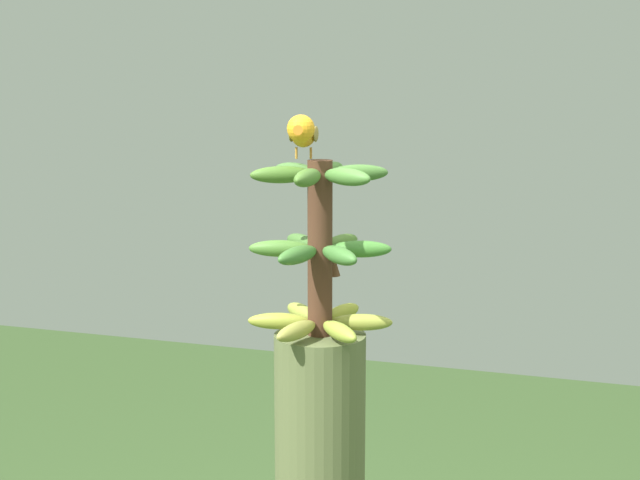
{
  "coord_description": "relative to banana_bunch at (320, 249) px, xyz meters",
  "views": [
    {
      "loc": [
        -0.57,
        1.75,
        1.84
      ],
      "look_at": [
        0.0,
        0.0,
        1.52
      ],
      "focal_mm": 52.48,
      "sensor_mm": 36.0,
      "label": 1
    }
  ],
  "objects": [
    {
      "name": "banana_bunch",
      "position": [
        0.0,
        0.0,
        0.0
      ],
      "size": [
        0.29,
        0.29,
        0.35
      ],
      "color": "#4C2D1E",
      "rests_on": "banana_tree"
    },
    {
      "name": "perched_bird",
      "position": [
        0.04,
        -0.0,
        0.23
      ],
      "size": [
        0.08,
        0.21,
        0.09
      ],
      "color": "#C68933",
      "rests_on": "banana_bunch"
    }
  ]
}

